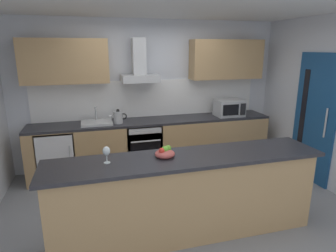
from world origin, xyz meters
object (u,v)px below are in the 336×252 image
object	(u,v)px
microwave	(229,108)
sink	(97,122)
kettle	(118,117)
fruit_bowl	(165,153)
wine_glass	(106,152)
oven	(143,145)
refrigerator	(57,155)
range_hood	(139,68)

from	to	relation	value
microwave	sink	bearing A→B (deg)	179.06
kettle	fruit_bowl	bearing A→B (deg)	-80.83
microwave	wine_glass	bearing A→B (deg)	-141.21
oven	sink	distance (m)	0.89
oven	wine_glass	distance (m)	2.14
microwave	kettle	bearing A→B (deg)	-179.84
oven	refrigerator	world-z (taller)	oven
refrigerator	fruit_bowl	xyz separation A→B (m)	(1.31, -1.91, 0.59)
refrigerator	range_hood	bearing A→B (deg)	5.34
oven	kettle	distance (m)	0.68
fruit_bowl	sink	bearing A→B (deg)	108.81
kettle	range_hood	world-z (taller)	range_hood
sink	kettle	size ratio (longest dim) A/B	1.73
microwave	fruit_bowl	bearing A→B (deg)	-132.55
refrigerator	range_hood	size ratio (longest dim) A/B	1.18
fruit_bowl	kettle	bearing A→B (deg)	99.17
microwave	kettle	world-z (taller)	microwave
kettle	wine_glass	size ratio (longest dim) A/B	1.62
kettle	fruit_bowl	distance (m)	1.90
microwave	range_hood	world-z (taller)	range_hood
microwave	wine_glass	size ratio (longest dim) A/B	2.81
range_hood	refrigerator	bearing A→B (deg)	-174.66
fruit_bowl	range_hood	bearing A→B (deg)	87.16
range_hood	kettle	bearing A→B (deg)	-157.98
oven	microwave	bearing A→B (deg)	-0.98
sink	range_hood	bearing A→B (deg)	8.92
refrigerator	fruit_bowl	bearing A→B (deg)	-55.42
microwave	sink	world-z (taller)	microwave
oven	microwave	world-z (taller)	microwave
oven	refrigerator	distance (m)	1.42
microwave	refrigerator	bearing A→B (deg)	179.53
sink	fruit_bowl	world-z (taller)	sink
oven	sink	size ratio (longest dim) A/B	1.60
wine_glass	fruit_bowl	size ratio (longest dim) A/B	0.81
refrigerator	sink	size ratio (longest dim) A/B	1.70
oven	range_hood	distance (m)	1.33
microwave	kettle	distance (m)	2.03
wine_glass	refrigerator	bearing A→B (deg)	109.98
microwave	wine_glass	xyz separation A→B (m)	(-2.35, -1.89, 0.04)
oven	kettle	xyz separation A→B (m)	(-0.40, -0.03, 0.55)
wine_glass	fruit_bowl	world-z (taller)	wine_glass
microwave	range_hood	size ratio (longest dim) A/B	0.69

